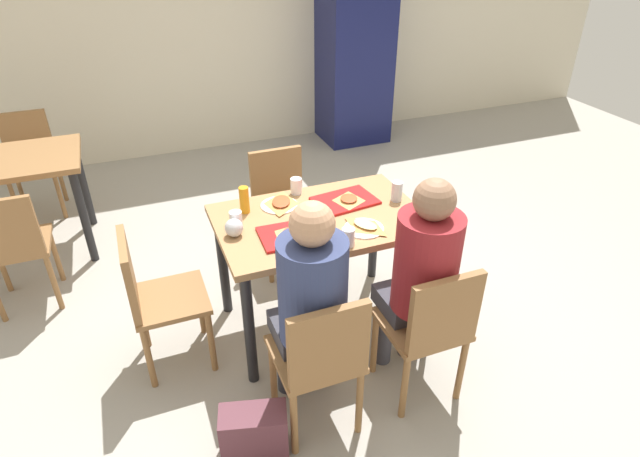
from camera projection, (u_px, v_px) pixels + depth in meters
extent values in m
cube|color=#9E998E|center=(320.00, 321.00, 3.43)|extent=(10.00, 10.00, 0.02)
cube|color=beige|center=(203.00, 13.00, 5.24)|extent=(10.00, 0.10, 2.80)
cube|color=#9E7247|center=(320.00, 220.00, 3.03)|extent=(1.18, 0.77, 0.04)
cylinder|color=black|center=(249.00, 330.00, 2.80)|extent=(0.06, 0.06, 0.74)
cylinder|color=black|center=(423.00, 285.00, 3.13)|extent=(0.06, 0.06, 0.74)
cylinder|color=black|center=(223.00, 264.00, 3.32)|extent=(0.06, 0.06, 0.74)
cylinder|color=black|center=(374.00, 232.00, 3.65)|extent=(0.06, 0.06, 0.74)
cube|color=olive|center=(315.00, 354.00, 2.55)|extent=(0.40, 0.40, 0.03)
cube|color=olive|center=(329.00, 346.00, 2.30)|extent=(0.38, 0.04, 0.40)
cylinder|color=olive|center=(273.00, 372.00, 2.75)|extent=(0.04, 0.04, 0.43)
cylinder|color=olive|center=(333.00, 355.00, 2.86)|extent=(0.04, 0.04, 0.43)
cylinder|color=olive|center=(294.00, 423.00, 2.48)|extent=(0.04, 0.04, 0.43)
cylinder|color=olive|center=(359.00, 402.00, 2.59)|extent=(0.04, 0.04, 0.43)
cube|color=olive|center=(421.00, 324.00, 2.74)|extent=(0.40, 0.40, 0.03)
cube|color=olive|center=(445.00, 313.00, 2.48)|extent=(0.38, 0.04, 0.40)
cylinder|color=olive|center=(375.00, 343.00, 2.94)|extent=(0.04, 0.04, 0.43)
cylinder|color=olive|center=(427.00, 328.00, 3.04)|extent=(0.04, 0.04, 0.43)
cylinder|color=olive|center=(404.00, 387.00, 2.67)|extent=(0.04, 0.04, 0.43)
cylinder|color=olive|center=(461.00, 369.00, 2.77)|extent=(0.04, 0.04, 0.43)
cube|color=olive|center=(285.00, 213.00, 3.74)|extent=(0.40, 0.40, 0.03)
cube|color=olive|center=(276.00, 175.00, 3.77)|extent=(0.38, 0.04, 0.40)
cylinder|color=olive|center=(316.00, 247.00, 3.77)|extent=(0.04, 0.04, 0.43)
cylinder|color=olive|center=(270.00, 257.00, 3.67)|extent=(0.04, 0.04, 0.43)
cylinder|color=olive|center=(300.00, 224.00, 4.04)|extent=(0.04, 0.04, 0.43)
cylinder|color=olive|center=(257.00, 233.00, 3.94)|extent=(0.04, 0.04, 0.43)
cube|color=olive|center=(170.00, 299.00, 2.91)|extent=(0.40, 0.40, 0.03)
cube|color=olive|center=(129.00, 275.00, 2.75)|extent=(0.04, 0.38, 0.40)
cylinder|color=olive|center=(200.00, 305.00, 3.22)|extent=(0.04, 0.04, 0.43)
cylinder|color=olive|center=(211.00, 342.00, 2.95)|extent=(0.04, 0.04, 0.43)
cylinder|color=olive|center=(143.00, 319.00, 3.11)|extent=(0.04, 0.04, 0.43)
cylinder|color=olive|center=(149.00, 358.00, 2.84)|extent=(0.04, 0.04, 0.43)
cylinder|color=#383842|center=(286.00, 358.00, 2.82)|extent=(0.10, 0.10, 0.46)
cylinder|color=#383842|center=(314.00, 350.00, 2.87)|extent=(0.10, 0.10, 0.46)
cube|color=#383842|center=(305.00, 327.00, 2.62)|extent=(0.32, 0.28, 0.10)
cylinder|color=navy|center=(313.00, 291.00, 2.37)|extent=(0.32, 0.32, 0.52)
sphere|color=tan|center=(312.00, 224.00, 2.19)|extent=(0.20, 0.20, 0.20)
cylinder|color=#383842|center=(384.00, 330.00, 3.01)|extent=(0.10, 0.10, 0.46)
cylinder|color=#383842|center=(409.00, 323.00, 3.06)|extent=(0.10, 0.10, 0.46)
cube|color=#383842|center=(409.00, 299.00, 2.81)|extent=(0.32, 0.28, 0.10)
cylinder|color=maroon|center=(426.00, 263.00, 2.56)|extent=(0.32, 0.32, 0.52)
sphere|color=#8C664C|center=(435.00, 200.00, 2.38)|extent=(0.20, 0.20, 0.20)
cube|color=red|center=(293.00, 234.00, 2.84)|extent=(0.37, 0.27, 0.02)
cube|color=red|center=(345.00, 201.00, 3.17)|extent=(0.39, 0.30, 0.02)
cylinder|color=white|center=(279.00, 205.00, 3.13)|extent=(0.22, 0.22, 0.01)
cylinder|color=white|center=(364.00, 228.00, 2.90)|extent=(0.22, 0.22, 0.01)
pyramid|color=tan|center=(292.00, 234.00, 2.82)|extent=(0.24, 0.24, 0.01)
ellipsoid|color=#B74723|center=(292.00, 232.00, 2.81)|extent=(0.17, 0.17, 0.01)
pyramid|color=tan|center=(349.00, 200.00, 3.15)|extent=(0.20, 0.21, 0.01)
ellipsoid|color=#B74723|center=(349.00, 198.00, 3.14)|extent=(0.14, 0.15, 0.01)
pyramid|color=#C68C47|center=(281.00, 203.00, 3.13)|extent=(0.22, 0.27, 0.01)
ellipsoid|color=#B74723|center=(281.00, 201.00, 3.13)|extent=(0.16, 0.19, 0.01)
pyramid|color=#C68C47|center=(365.00, 226.00, 2.90)|extent=(0.21, 0.25, 0.01)
ellipsoid|color=#D8C67F|center=(365.00, 224.00, 2.90)|extent=(0.14, 0.17, 0.01)
cylinder|color=white|center=(296.00, 186.00, 3.24)|extent=(0.07, 0.07, 0.10)
cylinder|color=white|center=(348.00, 237.00, 2.74)|extent=(0.07, 0.07, 0.10)
cylinder|color=white|center=(236.00, 220.00, 2.89)|extent=(0.07, 0.07, 0.10)
cylinder|color=#B7BCC6|center=(397.00, 191.00, 3.16)|extent=(0.07, 0.07, 0.12)
cylinder|color=orange|center=(244.00, 200.00, 3.02)|extent=(0.06, 0.06, 0.16)
sphere|color=silver|center=(234.00, 228.00, 2.82)|extent=(0.10, 0.10, 0.10)
cube|color=#592D38|center=(254.00, 433.00, 2.52)|extent=(0.35, 0.24, 0.28)
cube|color=#14194C|center=(354.00, 54.00, 5.66)|extent=(0.70, 0.60, 1.90)
cube|color=olive|center=(12.00, 161.00, 3.73)|extent=(0.90, 0.70, 0.04)
cylinder|color=black|center=(84.00, 217.00, 3.82)|extent=(0.06, 0.06, 0.74)
cylinder|color=black|center=(84.00, 184.00, 4.28)|extent=(0.06, 0.06, 0.74)
cube|color=olive|center=(17.00, 245.00, 3.38)|extent=(0.40, 0.40, 0.03)
cube|color=olive|center=(3.00, 230.00, 3.12)|extent=(0.38, 0.04, 0.40)
cylinder|color=olive|center=(2.00, 265.00, 3.58)|extent=(0.04, 0.04, 0.43)
cylinder|color=olive|center=(56.00, 255.00, 3.68)|extent=(0.04, 0.04, 0.43)
cylinder|color=olive|center=(54.00, 283.00, 3.41)|extent=(0.04, 0.04, 0.43)
cube|color=olive|center=(32.00, 166.00, 4.41)|extent=(0.40, 0.40, 0.03)
cube|color=olive|center=(26.00, 135.00, 4.44)|extent=(0.38, 0.04, 0.40)
cylinder|color=olive|center=(60.00, 196.00, 4.45)|extent=(0.04, 0.04, 0.43)
cylinder|color=olive|center=(15.00, 203.00, 4.34)|extent=(0.04, 0.04, 0.43)
cylinder|color=olive|center=(61.00, 179.00, 4.72)|extent=(0.04, 0.04, 0.43)
cylinder|color=olive|center=(19.00, 185.00, 4.61)|extent=(0.04, 0.04, 0.43)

